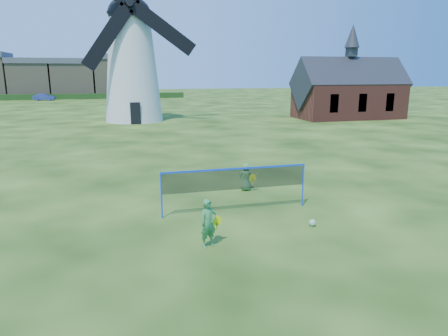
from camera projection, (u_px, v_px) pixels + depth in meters
ground at (222, 215)px, 13.47m from camera, size 220.00×220.00×0.00m
windmill at (132, 60)px, 38.49m from camera, size 11.82×5.53×16.59m
chapel at (349, 92)px, 41.87m from camera, size 11.22×5.44×9.48m
badminton_net at (235, 180)px, 13.54m from camera, size 5.05×0.05×1.55m
player_girl at (208, 223)px, 10.89m from camera, size 0.71×0.48×1.35m
player_boy at (246, 177)px, 16.19m from camera, size 0.67×0.48×1.12m
play_ball at (312, 223)px, 12.47m from camera, size 0.22×0.22×0.22m
hedge at (8, 97)px, 70.15m from camera, size 62.00×0.80×1.00m
car_right at (44, 97)px, 69.50m from camera, size 3.70×1.79×1.17m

